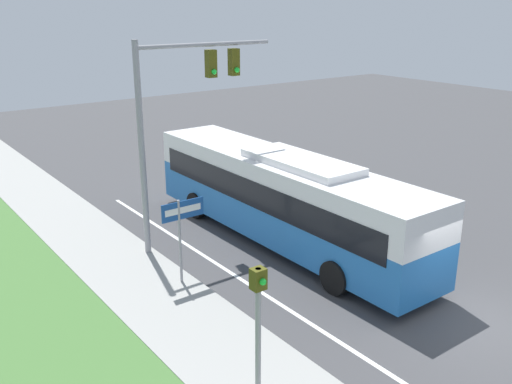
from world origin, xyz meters
TOP-DOWN VIEW (x-y plane):
  - ground_plane at (0.00, 0.00)m, footprint 80.00×80.00m
  - lane_divider_near at (-3.60, 0.00)m, footprint 0.14×30.00m
  - bus at (-0.77, 7.27)m, footprint 2.61×12.49m
  - signal_gantry at (-3.63, 9.10)m, footprint 5.10×0.41m
  - pedestrian_signal at (-6.68, 0.80)m, footprint 0.28×0.34m
  - street_sign at (-5.16, 6.52)m, footprint 1.38×0.08m

SIDE VIEW (x-z plane):
  - ground_plane at x=0.00m, z-range 0.00..0.00m
  - lane_divider_near at x=-3.60m, z-range 0.00..0.01m
  - bus at x=-0.77m, z-range 0.14..3.42m
  - street_sign at x=-5.16m, z-range 0.60..3.31m
  - pedestrian_signal at x=-6.68m, z-range 0.57..3.77m
  - signal_gantry at x=-3.63m, z-range 1.40..8.43m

